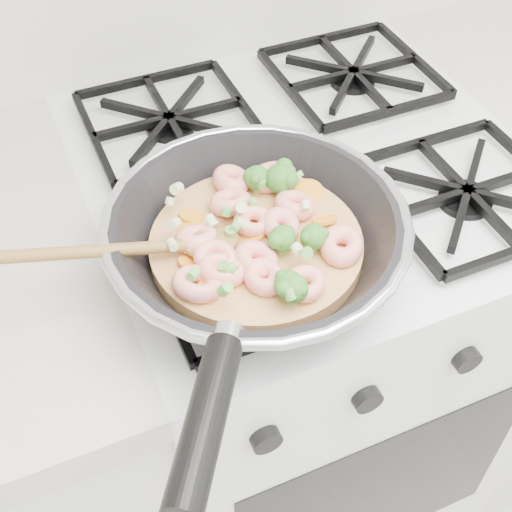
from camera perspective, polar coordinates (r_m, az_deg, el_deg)
name	(u,v)px	position (r m, az deg, el deg)	size (l,w,h in m)	color
stove	(296,349)	(1.28, 3.30, -7.74)	(0.60, 0.60, 0.92)	white
skillet	(255,240)	(0.76, -0.08, 1.36)	(0.47, 0.45, 0.10)	black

